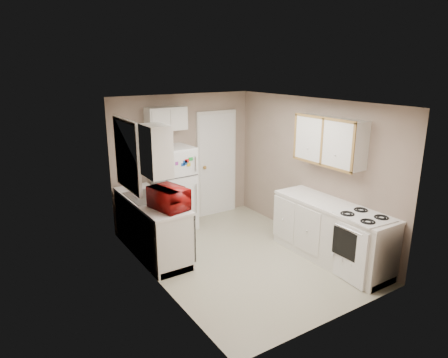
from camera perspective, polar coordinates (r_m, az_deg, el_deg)
floor at (r=6.39m, az=2.46°, el=-11.03°), size 3.80×3.80×0.00m
ceiling at (r=5.71m, az=2.75°, el=10.95°), size 3.80×3.80×0.00m
wall_left at (r=5.29m, az=-9.92°, el=-3.00°), size 3.80×3.80×0.00m
wall_right at (r=6.81m, az=12.29°, el=1.18°), size 3.80×3.80×0.00m
wall_back at (r=7.51m, az=-5.76°, el=2.86°), size 2.80×2.80×0.00m
wall_front at (r=4.61m, az=16.40°, el=-6.38°), size 2.80×2.80×0.00m
left_counter at (r=6.44m, az=-10.28°, el=-6.63°), size 0.60×1.80×0.90m
dishwasher at (r=6.03m, az=-5.52°, el=-7.64°), size 0.03×0.58×0.72m
sink at (r=6.43m, az=-10.98°, el=-2.80°), size 0.54×0.74×0.16m
microwave at (r=5.79m, az=-7.84°, el=-2.81°), size 0.63×0.43×0.38m
soap_bottle at (r=6.73m, az=-12.66°, el=-0.79°), size 0.09×0.09×0.18m
window_blinds at (r=6.15m, az=-13.59°, el=3.34°), size 0.10×0.98×1.08m
upper_cabinet_left at (r=5.38m, az=-9.67°, el=3.97°), size 0.30×0.45×0.70m
refrigerator at (r=7.21m, az=-7.04°, el=-1.37°), size 0.66×0.65×1.52m
cabinet_over_fridge at (r=7.07m, az=-8.31°, el=8.53°), size 0.70×0.30×0.40m
interior_door at (r=7.85m, az=-1.04°, el=2.16°), size 0.86×0.06×2.08m
right_counter at (r=6.33m, az=15.03°, el=-7.38°), size 0.60×2.00×0.90m
stove at (r=5.98m, az=18.94°, el=-9.44°), size 0.61×0.73×0.84m
upper_cabinet_right at (r=6.24m, az=14.85°, el=5.31°), size 0.30×1.20×0.70m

